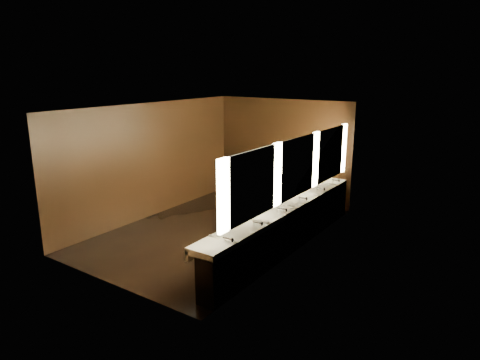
% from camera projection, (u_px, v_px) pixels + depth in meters
% --- Properties ---
extents(floor, '(6.00, 6.00, 0.00)m').
position_uv_depth(floor, '(217.00, 231.00, 9.74)').
color(floor, black).
rests_on(floor, ground).
extents(ceiling, '(4.00, 6.00, 0.02)m').
position_uv_depth(ceiling, '(215.00, 107.00, 9.04)').
color(ceiling, '#2D2D2B').
rests_on(ceiling, wall_back).
extents(wall_back, '(4.00, 0.02, 2.80)m').
position_uv_depth(wall_back, '(282.00, 150.00, 11.79)').
color(wall_back, black).
rests_on(wall_back, floor).
extents(wall_front, '(4.00, 0.02, 2.80)m').
position_uv_depth(wall_front, '(105.00, 206.00, 6.99)').
color(wall_front, black).
rests_on(wall_front, floor).
extents(wall_left, '(0.02, 6.00, 2.80)m').
position_uv_depth(wall_left, '(151.00, 160.00, 10.48)').
color(wall_left, black).
rests_on(wall_left, floor).
extents(wall_right, '(0.02, 6.00, 2.80)m').
position_uv_depth(wall_right, '(298.00, 184.00, 8.30)').
color(wall_right, black).
rests_on(wall_right, floor).
extents(sink_counter, '(0.55, 5.40, 1.01)m').
position_uv_depth(sink_counter, '(287.00, 226.00, 8.64)').
color(sink_counter, black).
rests_on(sink_counter, floor).
extents(mirror_band, '(0.06, 5.03, 1.15)m').
position_uv_depth(mirror_band, '(297.00, 167.00, 8.22)').
color(mirror_band, '#FFEFB8').
rests_on(mirror_band, wall_right).
extents(person, '(0.42, 0.62, 1.65)m').
position_uv_depth(person, '(250.00, 209.00, 8.63)').
color(person, '#88A4CB').
rests_on(person, floor).
extents(trash_bin, '(0.44, 0.44, 0.60)m').
position_uv_depth(trash_bin, '(270.00, 237.00, 8.57)').
color(trash_bin, black).
rests_on(trash_bin, floor).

